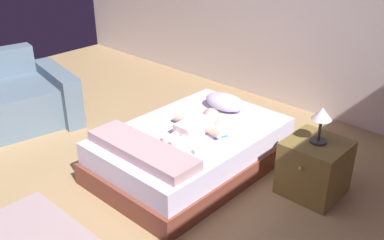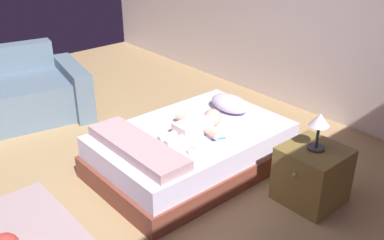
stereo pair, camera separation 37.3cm
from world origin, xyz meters
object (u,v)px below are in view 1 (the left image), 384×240
Objects in this scene: bed at (192,150)px; baby at (197,125)px; nightstand at (314,167)px; toothbrush at (222,137)px; pillow at (225,102)px; baby_bottle at (199,150)px; lamp at (322,117)px.

baby reaches higher than bed.
bed is 1.08m from nightstand.
nightstand is (0.71, 0.35, -0.17)m from toothbrush.
pillow reaches higher than nightstand.
baby_bottle reaches higher than toothbrush.
baby reaches higher than baby_bottle.
pillow is 0.67× the size of baby.
baby_bottle is at bearing -134.81° from lamp.
pillow is at bearing 173.25° from nightstand.
bed is at bearing -156.94° from nightstand.
nightstand is 0.46m from lamp.
baby_bottle is at bearing -39.73° from bed.
baby is 1.29× the size of nightstand.
pillow is 1.10m from nightstand.
baby_bottle is (0.03, -0.34, 0.02)m from toothbrush.
baby_bottle is (0.31, -0.26, 0.23)m from bed.
pillow reaches higher than baby_bottle.
baby_bottle is at bearing -85.16° from toothbrush.
bed is 16.38× the size of baby_bottle.
toothbrush is at bearing -153.78° from nightstand.
bed is at bearing -156.94° from lamp.
toothbrush is (0.29, 0.07, 0.21)m from bed.
bed is 4.04× the size of pillow.
nightstand is at bearing 45.19° from baby_bottle.
baby is at bearing 13.78° from bed.
lamp is (1.06, -0.13, 0.22)m from pillow.
toothbrush is 0.43× the size of lamp.
baby is 1.05m from lamp.
baby is 4.86× the size of toothbrush.
baby is at bearing -156.47° from nightstand.
toothbrush is 0.84m from lamp.
baby_bottle is (-0.68, -0.68, -0.27)m from lamp.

